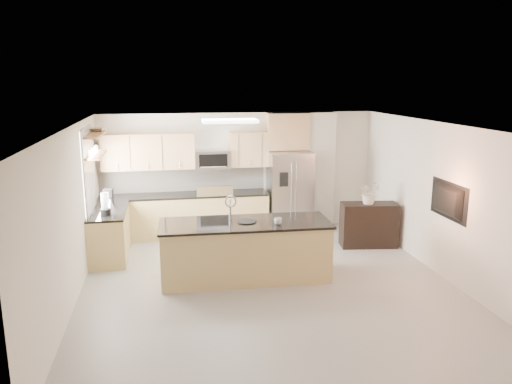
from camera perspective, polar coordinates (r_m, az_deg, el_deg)
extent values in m
plane|color=#AAA9A2|center=(8.34, 1.42, -10.58)|extent=(6.50, 6.50, 0.00)
cube|color=silver|center=(7.69, 1.53, 7.51)|extent=(6.00, 6.50, 0.02)
cube|color=silver|center=(11.04, -1.96, 2.30)|extent=(6.00, 0.02, 2.60)
cube|color=silver|center=(4.95, 9.30, -11.29)|extent=(6.00, 0.02, 2.60)
cube|color=silver|center=(7.89, -20.42, -2.77)|extent=(0.02, 6.50, 2.60)
cube|color=silver|center=(9.00, 20.52, -0.92)|extent=(0.02, 6.50, 2.60)
cube|color=tan|center=(10.81, -8.12, -2.73)|extent=(3.55, 0.65, 0.88)
cube|color=black|center=(10.70, -8.20, -0.35)|extent=(3.55, 0.66, 0.04)
cube|color=beige|center=(10.95, -8.31, 1.44)|extent=(3.55, 0.02, 0.52)
cube|color=tan|center=(9.83, -16.35, -4.70)|extent=(0.65, 1.50, 0.88)
cube|color=black|center=(9.71, -16.52, -2.10)|extent=(0.66, 1.50, 0.04)
cube|color=black|center=(10.84, -4.82, -2.54)|extent=(0.76, 0.64, 0.90)
cube|color=black|center=(10.73, -4.87, -0.14)|extent=(0.76, 0.62, 0.03)
cube|color=#A5A5A7|center=(10.42, -4.72, 0.11)|extent=(0.76, 0.04, 0.22)
cube|color=tan|center=(10.69, -12.23, 4.52)|extent=(1.92, 0.33, 0.75)
cube|color=tan|center=(10.82, -0.86, 4.91)|extent=(0.82, 0.33, 0.75)
cube|color=#A5A5A7|center=(10.72, -5.00, 3.73)|extent=(0.76, 0.40, 0.40)
cube|color=black|center=(10.53, -4.90, 3.57)|extent=(0.60, 0.02, 0.28)
cube|color=#A5A5A7|center=(10.96, 3.83, 0.02)|extent=(0.92, 0.75, 1.78)
cube|color=gray|center=(10.61, 4.32, -0.42)|extent=(0.02, 0.01, 1.69)
cube|color=black|center=(10.47, 3.21, 1.43)|extent=(0.18, 0.03, 0.30)
cube|color=beige|center=(11.30, 7.32, 2.45)|extent=(0.60, 0.30, 2.60)
cube|color=white|center=(9.59, -18.64, 2.17)|extent=(0.03, 1.05, 1.55)
cube|color=silver|center=(9.59, -18.56, 2.17)|extent=(0.03, 1.15, 1.65)
cube|color=brown|center=(9.63, -17.89, 4.07)|extent=(0.30, 1.20, 0.04)
cube|color=brown|center=(9.58, -18.04, 6.25)|extent=(0.30, 1.20, 0.04)
cube|color=white|center=(9.20, -3.00, 8.11)|extent=(1.00, 0.50, 0.06)
cube|color=tan|center=(8.47, -1.25, -6.78)|extent=(2.81, 1.05, 0.94)
cube|color=black|center=(8.32, -1.27, -3.59)|extent=(2.87, 1.11, 0.04)
cube|color=black|center=(8.29, -2.73, -3.76)|extent=(0.59, 0.43, 0.01)
cylinder|color=#A5A5A7|center=(8.46, -2.96, -1.98)|extent=(0.03, 0.03, 0.34)
torus|color=#A5A5A7|center=(8.36, -2.91, -1.10)|extent=(0.21, 0.03, 0.21)
cube|color=black|center=(10.30, 12.75, -3.68)|extent=(1.16, 0.61, 0.89)
imported|color=silver|center=(8.19, 2.54, -3.34)|extent=(0.14, 0.14, 0.10)
cylinder|color=black|center=(8.31, -1.08, -3.38)|extent=(0.35, 0.35, 0.02)
cylinder|color=black|center=(9.31, -16.80, -2.22)|extent=(0.18, 0.18, 0.13)
cylinder|color=silver|center=(9.26, -16.88, -0.96)|extent=(0.14, 0.14, 0.30)
cone|color=#A5A5A7|center=(9.64, -16.30, -1.37)|extent=(0.21, 0.21, 0.23)
cylinder|color=black|center=(9.62, -16.34, -0.66)|extent=(0.04, 0.04, 0.04)
cube|color=black|center=(9.95, -16.54, -0.65)|extent=(0.18, 0.22, 0.33)
cylinder|color=#A5A5A7|center=(9.91, -16.54, -1.17)|extent=(0.11, 0.11, 0.12)
imported|color=#A5A5A7|center=(9.93, -17.80, 6.86)|extent=(0.40, 0.40, 0.10)
imported|color=silver|center=(10.08, 12.86, 0.60)|extent=(0.76, 0.71, 0.70)
imported|color=black|center=(8.78, 20.70, -0.93)|extent=(0.14, 1.08, 0.62)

